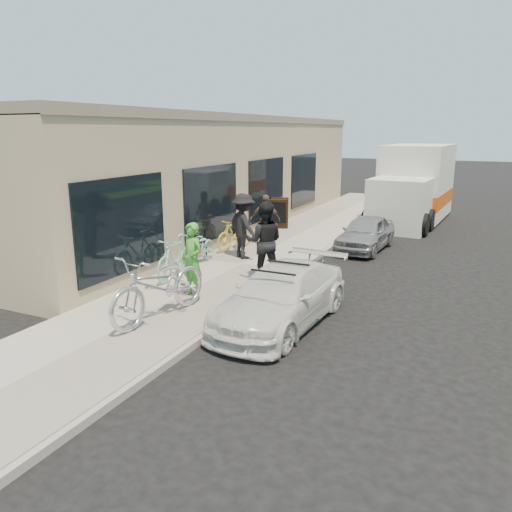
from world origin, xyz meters
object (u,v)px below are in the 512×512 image
(cruiser_bike_a, at_px, (176,257))
(bystander_a, at_px, (243,226))
(sedan_silver, at_px, (366,233))
(moving_truck, at_px, (414,188))
(man_standing, at_px, (264,242))
(sandwich_board, at_px, (279,213))
(sedan_white, at_px, (281,296))
(tandem_bike, at_px, (160,286))
(cruiser_bike_b, at_px, (200,248))
(woman_rider, at_px, (192,260))
(bystander_b, at_px, (265,220))
(cruiser_bike_c, at_px, (235,234))
(bike_rack, at_px, (201,241))

(cruiser_bike_a, height_order, bystander_a, bystander_a)
(sedan_silver, distance_m, moving_truck, 6.14)
(man_standing, relative_size, bystander_a, 1.03)
(sandwich_board, relative_size, sedan_white, 0.28)
(sandwich_board, xyz_separation_m, tandem_bike, (1.48, -9.45, 0.09))
(moving_truck, bearing_deg, sandwich_board, -128.73)
(tandem_bike, bearing_deg, cruiser_bike_a, 125.61)
(cruiser_bike_b, bearing_deg, bystander_a, 50.94)
(moving_truck, bearing_deg, cruiser_bike_a, -105.66)
(moving_truck, distance_m, man_standing, 11.03)
(bystander_a, bearing_deg, woman_rider, 128.94)
(sandwich_board, relative_size, woman_rider, 0.68)
(cruiser_bike_a, bearing_deg, sedan_silver, 54.29)
(cruiser_bike_b, xyz_separation_m, bystander_b, (0.63, 2.89, 0.36))
(bystander_a, bearing_deg, moving_truck, -79.42)
(woman_rider, xyz_separation_m, bystander_a, (-0.52, 3.51, 0.10))
(woman_rider, bearing_deg, sedan_white, 11.49)
(woman_rider, xyz_separation_m, cruiser_bike_a, (-1.14, 1.04, -0.29))
(cruiser_bike_a, relative_size, cruiser_bike_b, 1.02)
(sandwich_board, xyz_separation_m, cruiser_bike_c, (0.08, -3.70, -0.09))
(woman_rider, height_order, bystander_b, woman_rider)
(sandwich_board, bearing_deg, cruiser_bike_a, -107.32)
(sedan_white, distance_m, bystander_a, 4.74)
(bike_rack, bearing_deg, bystander_b, 72.22)
(bike_rack, distance_m, bystander_a, 1.27)
(bike_rack, xyz_separation_m, moving_truck, (4.23, 9.95, 0.68))
(sedan_silver, distance_m, man_standing, 5.02)
(sedan_white, bearing_deg, bystander_b, 121.09)
(tandem_bike, bearing_deg, cruiser_bike_b, 118.17)
(sandwich_board, height_order, sedan_silver, sandwich_board)
(sedan_white, relative_size, tandem_bike, 1.59)
(sandwich_board, distance_m, sedan_silver, 3.86)
(sedan_silver, distance_m, cruiser_bike_b, 5.51)
(man_standing, distance_m, bystander_b, 3.77)
(sedan_silver, bearing_deg, cruiser_bike_a, -117.71)
(tandem_bike, distance_m, bystander_a, 4.97)
(sedan_white, xyz_separation_m, tandem_bike, (-2.07, -1.08, 0.24))
(sandwich_board, height_order, cruiser_bike_b, sandwich_board)
(woman_rider, xyz_separation_m, man_standing, (0.90, 1.80, 0.13))
(man_standing, xyz_separation_m, cruiser_bike_c, (-2.14, 2.55, -0.47))
(moving_truck, relative_size, tandem_bike, 2.58)
(sedan_silver, distance_m, woman_rider, 6.99)
(cruiser_bike_a, distance_m, bystander_b, 4.25)
(sedan_white, distance_m, woman_rider, 2.29)
(woman_rider, xyz_separation_m, cruiser_bike_c, (-1.24, 4.35, -0.34))
(sandwich_board, distance_m, sedan_white, 9.10)
(bike_rack, height_order, sandwich_board, sandwich_board)
(woman_rider, height_order, man_standing, man_standing)
(cruiser_bike_a, bearing_deg, man_standing, 16.14)
(sedan_white, xyz_separation_m, man_standing, (-1.33, 2.12, 0.54))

